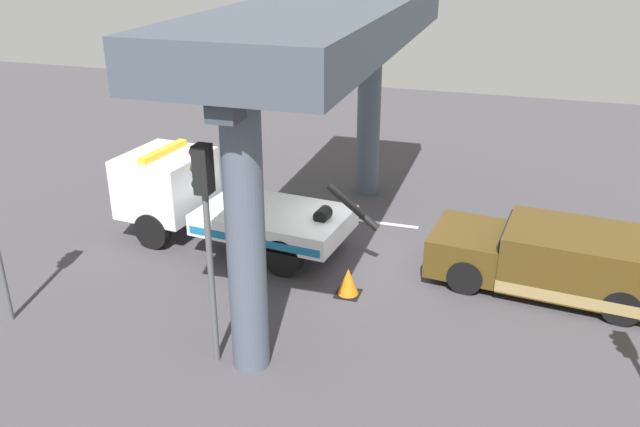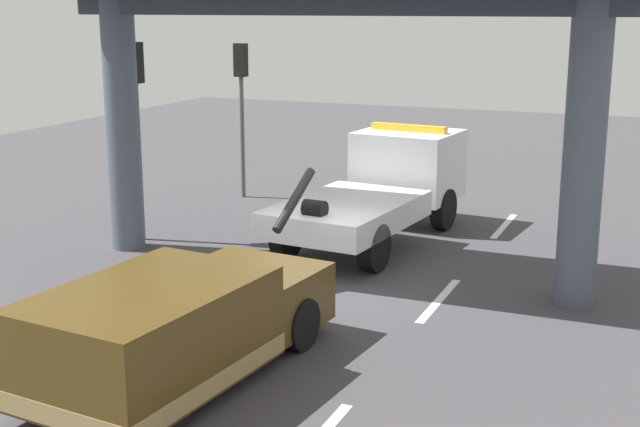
# 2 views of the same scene
# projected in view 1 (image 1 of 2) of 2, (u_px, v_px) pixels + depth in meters

# --- Properties ---
(ground_plane) EXTENTS (60.00, 40.00, 0.10)m
(ground_plane) POSITION_uv_depth(u_px,v_px,m) (352.00, 262.00, 17.23)
(ground_plane) COLOR #423F44
(lane_stripe_west) EXTENTS (2.60, 0.16, 0.01)m
(lane_stripe_west) POSITION_uv_depth(u_px,v_px,m) (592.00, 249.00, 17.79)
(lane_stripe_west) COLOR silver
(lane_stripe_west) RESTS_ON ground
(lane_stripe_mid) EXTENTS (2.60, 0.16, 0.01)m
(lane_stripe_mid) POSITION_uv_depth(u_px,v_px,m) (374.00, 222.00, 19.43)
(lane_stripe_mid) COLOR silver
(lane_stripe_mid) RESTS_ON ground
(lane_stripe_east) EXTENTS (2.60, 0.16, 0.01)m
(lane_stripe_east) POSITION_uv_depth(u_px,v_px,m) (191.00, 199.00, 21.07)
(lane_stripe_east) COLOR silver
(lane_stripe_east) RESTS_ON ground
(tow_truck_white) EXTENTS (7.34, 3.00, 2.46)m
(tow_truck_white) POSITION_uv_depth(u_px,v_px,m) (210.00, 199.00, 17.89)
(tow_truck_white) COLOR white
(tow_truck_white) RESTS_ON ground
(towed_van_green) EXTENTS (5.39, 2.69, 1.58)m
(towed_van_green) POSITION_uv_depth(u_px,v_px,m) (554.00, 260.00, 15.55)
(towed_van_green) COLOR #4C3814
(towed_van_green) RESTS_ON ground
(overpass_structure) EXTENTS (3.60, 11.69, 6.42)m
(overpass_structure) POSITION_uv_depth(u_px,v_px,m) (324.00, 43.00, 15.21)
(overpass_structure) COLOR #4C5666
(overpass_structure) RESTS_ON ground
(traffic_light_far) EXTENTS (0.39, 0.32, 4.50)m
(traffic_light_far) POSITION_uv_depth(u_px,v_px,m) (205.00, 210.00, 11.98)
(traffic_light_far) COLOR #515456
(traffic_light_far) RESTS_ON ground
(traffic_cone_orange) EXTENTS (0.57, 0.57, 0.68)m
(traffic_cone_orange) POSITION_uv_depth(u_px,v_px,m) (348.00, 282.00, 15.50)
(traffic_cone_orange) COLOR orange
(traffic_cone_orange) RESTS_ON ground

